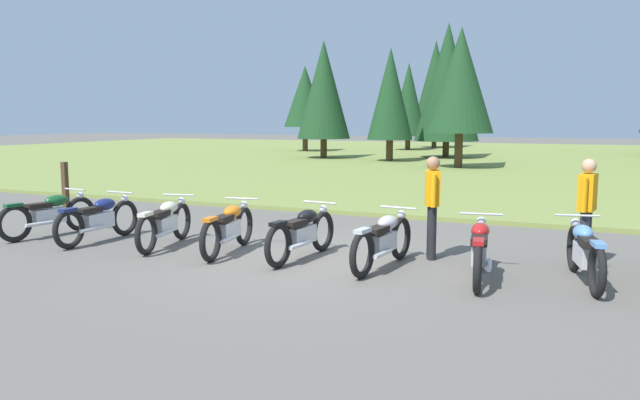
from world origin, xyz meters
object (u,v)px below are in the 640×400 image
(motorcycle_cream, at_px, (165,222))
(motorcycle_sky_blue, at_px, (585,252))
(trail_marker_post, at_px, (65,187))
(rider_in_hivis_vest, at_px, (432,201))
(motorcycle_navy, at_px, (99,218))
(rider_checking_bike, at_px, (587,206))
(motorcycle_orange, at_px, (229,227))
(motorcycle_red, at_px, (479,250))
(motorcycle_silver, at_px, (383,240))
(motorcycle_british_green, at_px, (49,214))
(motorcycle_black, at_px, (302,232))

(motorcycle_cream, xyz_separation_m, motorcycle_sky_blue, (6.88, 0.32, 0.00))
(trail_marker_post, bearing_deg, rider_in_hivis_vest, -8.27)
(motorcycle_cream, xyz_separation_m, trail_marker_post, (-4.77, 2.32, 0.18))
(motorcycle_navy, bearing_deg, motorcycle_sky_blue, 3.27)
(rider_checking_bike, bearing_deg, trail_marker_post, 175.20)
(motorcycle_orange, height_order, motorcycle_red, same)
(motorcycle_silver, xyz_separation_m, motorcycle_red, (1.47, -0.14, 0.00))
(motorcycle_orange, distance_m, motorcycle_red, 4.21)
(motorcycle_orange, relative_size, trail_marker_post, 1.70)
(motorcycle_silver, distance_m, motorcycle_red, 1.47)
(motorcycle_red, relative_size, motorcycle_sky_blue, 1.01)
(motorcycle_british_green, xyz_separation_m, rider_checking_bike, (9.54, 1.46, 0.51))
(motorcycle_british_green, distance_m, motorcycle_orange, 3.99)
(motorcycle_orange, height_order, motorcycle_black, same)
(motorcycle_british_green, xyz_separation_m, motorcycle_sky_blue, (9.56, 0.43, 0.00))
(motorcycle_black, distance_m, motorcycle_sky_blue, 4.23)
(rider_in_hivis_vest, xyz_separation_m, trail_marker_post, (-9.35, 1.36, -0.33))
(motorcycle_cream, distance_m, trail_marker_post, 5.31)
(motorcycle_british_green, height_order, motorcycle_silver, same)
(motorcycle_british_green, distance_m, trail_marker_post, 3.22)
(motorcycle_orange, xyz_separation_m, rider_in_hivis_vest, (3.26, 0.96, 0.51))
(motorcycle_navy, bearing_deg, motorcycle_cream, 6.17)
(motorcycle_cream, xyz_separation_m, rider_in_hivis_vest, (4.58, 0.96, 0.51))
(motorcycle_sky_blue, xyz_separation_m, rider_in_hivis_vest, (-2.31, 0.64, 0.51))
(motorcycle_british_green, xyz_separation_m, motorcycle_navy, (1.28, -0.04, 0.00))
(motorcycle_navy, xyz_separation_m, motorcycle_black, (4.06, 0.24, 0.00))
(motorcycle_orange, bearing_deg, motorcycle_navy, -176.66)
(motorcycle_british_green, bearing_deg, motorcycle_red, 0.04)
(motorcycle_british_green, relative_size, motorcycle_sky_blue, 1.01)
(motorcycle_black, height_order, rider_in_hivis_vest, rider_in_hivis_vest)
(motorcycle_sky_blue, distance_m, rider_in_hivis_vest, 2.45)
(motorcycle_black, relative_size, rider_checking_bike, 1.26)
(motorcycle_navy, xyz_separation_m, motorcycle_silver, (5.45, 0.18, 0.00))
(motorcycle_silver, xyz_separation_m, rider_checking_bike, (2.81, 1.32, 0.51))
(motorcycle_red, bearing_deg, motorcycle_navy, -179.63)
(rider_in_hivis_vest, xyz_separation_m, rider_checking_bike, (2.29, 0.38, 0.00))
(rider_checking_bike, distance_m, trail_marker_post, 11.69)
(motorcycle_navy, distance_m, motorcycle_silver, 5.45)
(motorcycle_silver, bearing_deg, rider_in_hivis_vest, 60.90)
(motorcycle_sky_blue, bearing_deg, motorcycle_british_green, -177.41)
(motorcycle_british_green, distance_m, motorcycle_red, 8.20)
(motorcycle_navy, bearing_deg, motorcycle_british_green, 178.24)
(rider_checking_bike, bearing_deg, motorcycle_sky_blue, -89.13)
(motorcycle_silver, distance_m, rider_in_hivis_vest, 1.18)
(motorcycle_black, bearing_deg, motorcycle_orange, -176.48)
(rider_in_hivis_vest, bearing_deg, motorcycle_navy, -169.42)
(trail_marker_post, bearing_deg, motorcycle_silver, -14.55)
(motorcycle_navy, xyz_separation_m, motorcycle_cream, (1.39, 0.15, 0.00))
(motorcycle_navy, bearing_deg, motorcycle_orange, 3.34)
(motorcycle_sky_blue, distance_m, trail_marker_post, 11.83)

